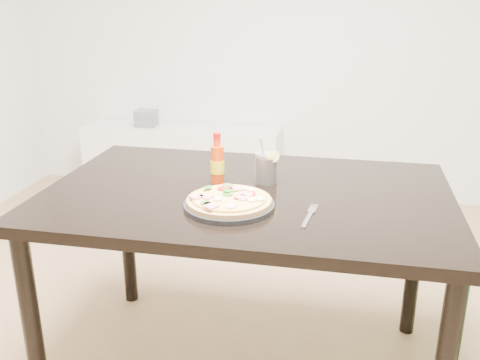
% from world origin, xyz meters
% --- Properties ---
extents(dining_table, '(1.40, 0.90, 0.75)m').
position_xyz_m(dining_table, '(0.03, 0.25, 0.67)').
color(dining_table, black).
rests_on(dining_table, ground).
extents(plate, '(0.29, 0.29, 0.02)m').
position_xyz_m(plate, '(0.00, 0.08, 0.76)').
color(plate, black).
rests_on(plate, dining_table).
extents(pizza, '(0.27, 0.27, 0.03)m').
position_xyz_m(pizza, '(0.00, 0.08, 0.78)').
color(pizza, tan).
rests_on(pizza, plate).
extents(hot_sauce_bottle, '(0.05, 0.05, 0.19)m').
position_xyz_m(hot_sauce_bottle, '(-0.09, 0.31, 0.82)').
color(hot_sauce_bottle, red).
rests_on(hot_sauce_bottle, dining_table).
extents(cola_cup, '(0.09, 0.08, 0.17)m').
position_xyz_m(cola_cup, '(0.08, 0.35, 0.80)').
color(cola_cup, black).
rests_on(cola_cup, dining_table).
extents(fork, '(0.04, 0.19, 0.00)m').
position_xyz_m(fork, '(0.26, 0.07, 0.75)').
color(fork, silver).
rests_on(fork, dining_table).
extents(media_console, '(1.40, 0.34, 0.50)m').
position_xyz_m(media_console, '(-0.80, 2.07, 0.25)').
color(media_console, white).
rests_on(media_console, ground).
extents(cd_stack, '(0.14, 0.12, 0.11)m').
position_xyz_m(cd_stack, '(-1.05, 2.05, 0.56)').
color(cd_stack, slate).
rests_on(cd_stack, media_console).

